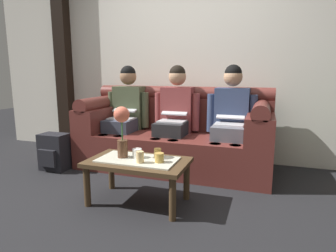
{
  "coord_description": "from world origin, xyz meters",
  "views": [
    {
      "loc": [
        1.01,
        -2.04,
        1.11
      ],
      "look_at": [
        0.02,
        0.85,
        0.56
      ],
      "focal_mm": 30.53,
      "sensor_mm": 36.0,
      "label": 1
    }
  ],
  "objects": [
    {
      "name": "person_left",
      "position": [
        -0.65,
        1.17,
        0.66
      ],
      "size": [
        0.56,
        0.67,
        1.22
      ],
      "color": "#383D4C",
      "rests_on": "ground_plane"
    },
    {
      "name": "person_right",
      "position": [
        0.65,
        1.17,
        0.66
      ],
      "size": [
        0.56,
        0.67,
        1.22
      ],
      "color": "#595B66",
      "rests_on": "ground_plane"
    },
    {
      "name": "person_middle",
      "position": [
        0.0,
        1.17,
        0.66
      ],
      "size": [
        0.56,
        0.67,
        1.22
      ],
      "color": "#232326",
      "rests_on": "ground_plane"
    },
    {
      "name": "ground_plane",
      "position": [
        0.0,
        0.0,
        0.0
      ],
      "size": [
        14.0,
        14.0,
        0.0
      ],
      "primitive_type": "plane",
      "color": "black"
    },
    {
      "name": "couch",
      "position": [
        0.0,
        1.17,
        0.37
      ],
      "size": [
        2.23,
        0.88,
        0.96
      ],
      "color": "maroon",
      "rests_on": "ground_plane"
    },
    {
      "name": "backpack_left",
      "position": [
        -1.31,
        0.59,
        0.21
      ],
      "size": [
        0.32,
        0.26,
        0.43
      ],
      "color": "black",
      "rests_on": "ground_plane"
    },
    {
      "name": "flower_vase",
      "position": [
        -0.14,
        0.11,
        0.68
      ],
      "size": [
        0.14,
        0.14,
        0.45
      ],
      "color": "brown",
      "rests_on": "coffee_table"
    },
    {
      "name": "cup_far_left",
      "position": [
        0.15,
        0.2,
        0.44
      ],
      "size": [
        0.06,
        0.06,
        0.08
      ],
      "primitive_type": "cylinder",
      "color": "gold",
      "rests_on": "coffee_table"
    },
    {
      "name": "back_wall_patterned",
      "position": [
        0.0,
        1.7,
        1.45
      ],
      "size": [
        6.0,
        0.12,
        2.9
      ],
      "primitive_type": "cube",
      "color": "silver",
      "rests_on": "ground_plane"
    },
    {
      "name": "cup_near_right",
      "position": [
        0.21,
        0.08,
        0.44
      ],
      "size": [
        0.08,
        0.08,
        0.08
      ],
      "primitive_type": "cylinder",
      "color": "gold",
      "rests_on": "coffee_table"
    },
    {
      "name": "coffee_table",
      "position": [
        0.0,
        0.11,
        0.33
      ],
      "size": [
        0.86,
        0.51,
        0.4
      ],
      "color": "#47331E",
      "rests_on": "ground_plane"
    },
    {
      "name": "cup_far_center",
      "position": [
        0.07,
        0.02,
        0.45
      ],
      "size": [
        0.06,
        0.06,
        0.1
      ],
      "primitive_type": "cylinder",
      "color": "#DBB77A",
      "rests_on": "coffee_table"
    },
    {
      "name": "cup_near_left",
      "position": [
        -0.02,
        0.14,
        0.44
      ],
      "size": [
        0.08,
        0.08,
        0.08
      ],
      "primitive_type": "cylinder",
      "color": "white",
      "rests_on": "coffee_table"
    },
    {
      "name": "timber_pillar",
      "position": [
        -1.87,
        1.58,
        1.45
      ],
      "size": [
        0.2,
        0.2,
        2.9
      ],
      "primitive_type": "cube",
      "color": "black",
      "rests_on": "ground_plane"
    }
  ]
}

